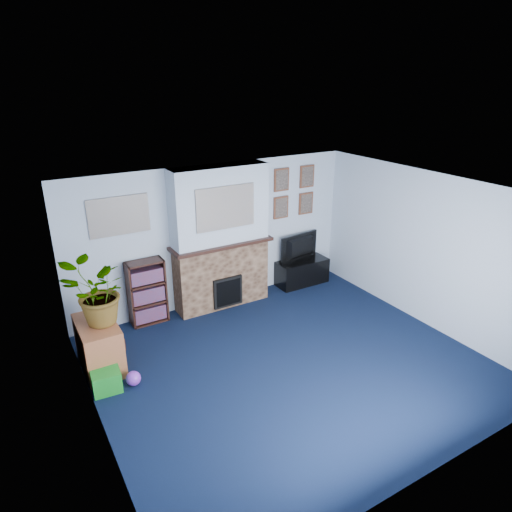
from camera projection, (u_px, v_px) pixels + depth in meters
floor at (289, 364)px, 6.29m from camera, size 5.00×4.50×0.01m
ceiling at (294, 194)px, 5.40m from camera, size 5.00×4.50×0.01m
wall_back at (215, 235)px, 7.64m from camera, size 5.00×0.04×2.40m
wall_front at (436, 379)px, 4.05m from camera, size 5.00×0.04×2.40m
wall_left at (91, 338)px, 4.67m from camera, size 0.04×4.50×2.40m
wall_right at (425, 250)px, 7.02m from camera, size 0.04×4.50×2.40m
chimney_breast at (221, 240)px, 7.49m from camera, size 1.72×0.50×2.40m
collage_main at (226, 208)px, 7.10m from camera, size 1.00×0.03×0.68m
collage_left at (119, 216)px, 6.69m from camera, size 0.90×0.03×0.58m
portrait_tl at (281, 180)px, 7.94m from camera, size 0.30×0.03×0.40m
portrait_tr at (307, 176)px, 8.20m from camera, size 0.30×0.03×0.40m
portrait_bl at (281, 207)px, 8.13m from camera, size 0.30×0.03×0.40m
portrait_br at (306, 203)px, 8.39m from camera, size 0.30×0.03×0.40m
tv_stand at (302, 272)px, 8.62m from camera, size 0.99×0.42×0.47m
television at (302, 248)px, 8.45m from camera, size 0.86×0.22×0.49m
bookshelf at (147, 293)px, 7.18m from camera, size 0.58×0.28×1.05m
sideboard at (99, 345)px, 6.10m from camera, size 0.48×0.87×0.68m
potted_plant at (96, 294)px, 5.80m from camera, size 0.92×0.84×0.88m
mantel_clock at (215, 240)px, 7.38m from camera, size 0.11×0.07×0.15m
mantel_candle at (238, 235)px, 7.58m from camera, size 0.05×0.05×0.16m
mantel_teddy at (194, 244)px, 7.21m from camera, size 0.14×0.14×0.14m
mantel_can at (263, 231)px, 7.81m from camera, size 0.06×0.06×0.12m
green_crate at (106, 381)px, 5.71m from camera, size 0.37×0.30×0.28m
toy_ball at (133, 379)px, 5.83m from camera, size 0.19×0.19×0.19m
toy_block at (107, 381)px, 5.76m from camera, size 0.25×0.25×0.23m
toy_tube at (102, 374)px, 5.96m from camera, size 0.34×0.15×0.19m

